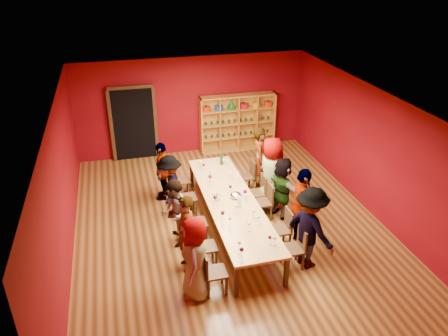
{
  "coord_description": "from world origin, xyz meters",
  "views": [
    {
      "loc": [
        -2.28,
        -8.12,
        5.8
      ],
      "look_at": [
        0.06,
        0.82,
        1.15
      ],
      "focal_mm": 35.0,
      "sensor_mm": 36.0,
      "label": 1
    }
  ],
  "objects_px": {
    "person_left_3": "(170,187)",
    "person_right_2": "(282,188)",
    "person_left_4": "(163,171)",
    "chair_person_right_1": "(284,227)",
    "person_right_0": "(310,228)",
    "chair_person_right_3": "(259,190)",
    "chair_person_left_1": "(202,245)",
    "person_left_1": "(186,234)",
    "person_left_0": "(195,258)",
    "person_right_3": "(271,174)",
    "chair_person_left_2": "(193,221)",
    "chair_person_right_2": "(265,200)",
    "tasting_table": "(231,202)",
    "person_right_1": "(302,208)",
    "chair_person_left_3": "(184,196)",
    "person_right_4": "(260,159)",
    "chair_person_right_0": "(296,246)",
    "chair_person_left_4": "(178,179)",
    "chair_person_right_4": "(248,174)",
    "spittoon_bowl": "(236,195)",
    "wine_bottle": "(222,160)",
    "shelving_unit": "(237,120)",
    "chair_person_left_0": "(211,270)",
    "person_left_2": "(175,213)"
  },
  "relations": [
    {
      "from": "person_left_3",
      "to": "person_right_2",
      "type": "bearing_deg",
      "value": 89.68
    },
    {
      "from": "person_left_4",
      "to": "chair_person_right_1",
      "type": "bearing_deg",
      "value": 57.8
    },
    {
      "from": "person_right_0",
      "to": "chair_person_right_3",
      "type": "xyz_separation_m",
      "value": [
        -0.26,
        2.3,
        -0.39
      ]
    },
    {
      "from": "chair_person_left_1",
      "to": "person_left_1",
      "type": "distance_m",
      "value": 0.45
    },
    {
      "from": "person_left_0",
      "to": "person_left_4",
      "type": "relative_size",
      "value": 1.07
    },
    {
      "from": "chair_person_right_3",
      "to": "person_right_3",
      "type": "relative_size",
      "value": 0.48
    },
    {
      "from": "person_right_3",
      "to": "person_left_0",
      "type": "bearing_deg",
      "value": 124.08
    },
    {
      "from": "chair_person_left_2",
      "to": "person_left_3",
      "type": "bearing_deg",
      "value": 106.39
    },
    {
      "from": "chair_person_right_2",
      "to": "chair_person_right_3",
      "type": "bearing_deg",
      "value": 90.0
    },
    {
      "from": "tasting_table",
      "to": "person_left_4",
      "type": "height_order",
      "value": "person_left_4"
    },
    {
      "from": "person_right_1",
      "to": "person_left_4",
      "type": "bearing_deg",
      "value": 59.92
    },
    {
      "from": "chair_person_left_3",
      "to": "person_right_4",
      "type": "bearing_deg",
      "value": 17.47
    },
    {
      "from": "chair_person_right_0",
      "to": "chair_person_right_3",
      "type": "relative_size",
      "value": 1.0
    },
    {
      "from": "chair_person_left_4",
      "to": "chair_person_right_3",
      "type": "height_order",
      "value": "same"
    },
    {
      "from": "chair_person_right_0",
      "to": "chair_person_right_3",
      "type": "bearing_deg",
      "value": 90.0
    },
    {
      "from": "chair_person_left_2",
      "to": "chair_person_right_1",
      "type": "xyz_separation_m",
      "value": [
        1.82,
        -0.71,
        0.0
      ]
    },
    {
      "from": "person_left_3",
      "to": "chair_person_right_4",
      "type": "bearing_deg",
      "value": 121.93
    },
    {
      "from": "chair_person_left_2",
      "to": "chair_person_left_4",
      "type": "xyz_separation_m",
      "value": [
        0.0,
        2.02,
        0.0
      ]
    },
    {
      "from": "chair_person_right_2",
      "to": "person_right_4",
      "type": "relative_size",
      "value": 0.5
    },
    {
      "from": "chair_person_left_4",
      "to": "chair_person_right_0",
      "type": "bearing_deg",
      "value": -61.96
    },
    {
      "from": "chair_person_left_2",
      "to": "chair_person_right_0",
      "type": "xyz_separation_m",
      "value": [
        1.82,
        -1.4,
        0.0
      ]
    },
    {
      "from": "person_left_3",
      "to": "person_right_3",
      "type": "bearing_deg",
      "value": 99.41
    },
    {
      "from": "person_left_4",
      "to": "person_right_0",
      "type": "distance_m",
      "value": 4.22
    },
    {
      "from": "person_left_1",
      "to": "chair_person_right_1",
      "type": "height_order",
      "value": "person_left_1"
    },
    {
      "from": "chair_person_right_1",
      "to": "person_right_3",
      "type": "bearing_deg",
      "value": 79.55
    },
    {
      "from": "chair_person_left_4",
      "to": "chair_person_right_1",
      "type": "bearing_deg",
      "value": -56.3
    },
    {
      "from": "tasting_table",
      "to": "chair_person_left_4",
      "type": "bearing_deg",
      "value": 117.05
    },
    {
      "from": "chair_person_right_0",
      "to": "person_left_0",
      "type": "bearing_deg",
      "value": -172.09
    },
    {
      "from": "person_right_2",
      "to": "chair_person_right_1",
      "type": "bearing_deg",
      "value": 139.49
    },
    {
      "from": "chair_person_left_4",
      "to": "spittoon_bowl",
      "type": "distance_m",
      "value": 2.03
    },
    {
      "from": "wine_bottle",
      "to": "shelving_unit",
      "type": "bearing_deg",
      "value": 65.41
    },
    {
      "from": "chair_person_right_2",
      "to": "chair_person_right_4",
      "type": "relative_size",
      "value": 1.0
    },
    {
      "from": "person_right_0",
      "to": "person_right_3",
      "type": "bearing_deg",
      "value": -24.75
    },
    {
      "from": "chair_person_left_0",
      "to": "chair_person_right_4",
      "type": "height_order",
      "value": "same"
    },
    {
      "from": "chair_person_right_2",
      "to": "wine_bottle",
      "type": "xyz_separation_m",
      "value": [
        -0.66,
        1.6,
        0.38
      ]
    },
    {
      "from": "tasting_table",
      "to": "wine_bottle",
      "type": "height_order",
      "value": "wine_bottle"
    },
    {
      "from": "person_left_4",
      "to": "person_right_2",
      "type": "xyz_separation_m",
      "value": [
        2.62,
        -1.57,
        -0.01
      ]
    },
    {
      "from": "chair_person_right_2",
      "to": "chair_person_right_3",
      "type": "distance_m",
      "value": 0.46
    },
    {
      "from": "chair_person_right_3",
      "to": "person_left_3",
      "type": "bearing_deg",
      "value": 174.17
    },
    {
      "from": "person_left_3",
      "to": "person_right_4",
      "type": "height_order",
      "value": "person_right_4"
    },
    {
      "from": "person_left_4",
      "to": "person_right_1",
      "type": "distance_m",
      "value": 3.76
    },
    {
      "from": "chair_person_left_0",
      "to": "chair_person_right_3",
      "type": "distance_m",
      "value": 3.17
    },
    {
      "from": "person_left_2",
      "to": "chair_person_right_2",
      "type": "relative_size",
      "value": 1.72
    },
    {
      "from": "chair_person_left_2",
      "to": "person_right_4",
      "type": "relative_size",
      "value": 0.5
    },
    {
      "from": "tasting_table",
      "to": "wine_bottle",
      "type": "xyz_separation_m",
      "value": [
        0.25,
        1.81,
        0.18
      ]
    },
    {
      "from": "chair_person_left_0",
      "to": "person_left_4",
      "type": "xyz_separation_m",
      "value": [
        -0.39,
        3.71,
        0.28
      ]
    },
    {
      "from": "person_left_4",
      "to": "person_left_0",
      "type": "bearing_deg",
      "value": 20.45
    },
    {
      "from": "chair_person_left_3",
      "to": "person_left_3",
      "type": "relative_size",
      "value": 0.56
    },
    {
      "from": "person_left_0",
      "to": "chair_person_right_2",
      "type": "distance_m",
      "value": 3.02
    },
    {
      "from": "person_left_4",
      "to": "person_right_4",
      "type": "bearing_deg",
      "value": 103.84
    }
  ]
}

